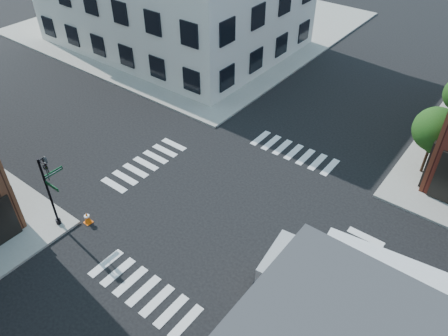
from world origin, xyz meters
TOP-DOWN VIEW (x-y plane):
  - ground at (0.00, 0.00)m, footprint 120.00×120.00m
  - sidewalk_nw at (-21.00, 21.00)m, footprint 30.00×30.00m
  - tree_near at (7.56, 9.98)m, footprint 2.69×2.69m
  - signal_pole at (-6.72, -6.68)m, footprint 1.29×1.24m
  - box_truck at (9.06, -2.75)m, footprint 9.18×3.75m
  - traffic_cone at (-5.70, -5.70)m, footprint 0.43×0.43m

SIDE VIEW (x-z plane):
  - ground at x=0.00m, z-range 0.00..0.00m
  - sidewalk_nw at x=-21.00m, z-range 0.00..0.15m
  - traffic_cone at x=-5.70m, z-range -0.01..0.75m
  - box_truck at x=9.06m, z-range 0.08..4.14m
  - signal_pole at x=-6.72m, z-range 0.56..5.16m
  - tree_near at x=7.56m, z-range 0.91..5.41m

